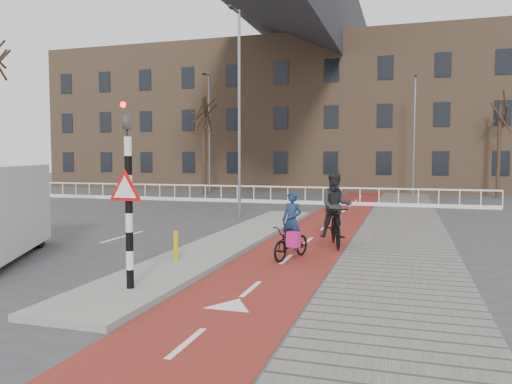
# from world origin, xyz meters

# --- Properties ---
(ground) EXTENTS (120.00, 120.00, 0.00)m
(ground) POSITION_xyz_m (0.00, 0.00, 0.00)
(ground) COLOR #38383A
(ground) RESTS_ON ground
(bike_lane) EXTENTS (2.50, 60.00, 0.01)m
(bike_lane) POSITION_xyz_m (1.50, 10.00, 0.01)
(bike_lane) COLOR maroon
(bike_lane) RESTS_ON ground
(sidewalk) EXTENTS (3.00, 60.00, 0.01)m
(sidewalk) POSITION_xyz_m (4.30, 10.00, 0.01)
(sidewalk) COLOR slate
(sidewalk) RESTS_ON ground
(curb_island) EXTENTS (1.80, 16.00, 0.12)m
(curb_island) POSITION_xyz_m (-0.70, 4.00, 0.06)
(curb_island) COLOR gray
(curb_island) RESTS_ON ground
(traffic_signal) EXTENTS (0.80, 0.80, 3.68)m
(traffic_signal) POSITION_xyz_m (-0.60, -2.02, 1.99)
(traffic_signal) COLOR black
(traffic_signal) RESTS_ON curb_island
(bollard) EXTENTS (0.12, 0.12, 0.71)m
(bollard) POSITION_xyz_m (-0.90, 0.58, 0.48)
(bollard) COLOR #CAA20B
(bollard) RESTS_ON curb_island
(cyclist_near) EXTENTS (1.02, 1.73, 1.73)m
(cyclist_near) POSITION_xyz_m (1.63, 2.09, 0.59)
(cyclist_near) COLOR black
(cyclist_near) RESTS_ON bike_lane
(cyclist_far) EXTENTS (1.09, 2.12, 2.17)m
(cyclist_far) POSITION_xyz_m (2.45, 4.21, 0.90)
(cyclist_far) COLOR black
(cyclist_far) RESTS_ON bike_lane
(railing) EXTENTS (28.00, 0.10, 0.99)m
(railing) POSITION_xyz_m (-5.00, 17.00, 0.31)
(railing) COLOR silver
(railing) RESTS_ON ground
(townhouse_row) EXTENTS (46.00, 10.00, 15.90)m
(townhouse_row) POSITION_xyz_m (-3.00, 32.00, 7.81)
(townhouse_row) COLOR #7F6047
(townhouse_row) RESTS_ON ground
(tree_mid) EXTENTS (0.29, 0.29, 6.67)m
(tree_mid) POSITION_xyz_m (-9.20, 22.05, 3.33)
(tree_mid) COLOR black
(tree_mid) RESTS_ON ground
(tree_right) EXTENTS (0.24, 0.24, 6.26)m
(tree_right) POSITION_xyz_m (10.05, 25.19, 3.13)
(tree_right) COLOR black
(tree_right) RESTS_ON ground
(streetlight_near) EXTENTS (0.12, 0.12, 8.85)m
(streetlight_near) POSITION_xyz_m (-2.56, 10.22, 4.42)
(streetlight_near) COLOR slate
(streetlight_near) RESTS_ON ground
(streetlight_left) EXTENTS (0.12, 0.12, 8.59)m
(streetlight_left) POSITION_xyz_m (-9.40, 23.54, 4.29)
(streetlight_left) COLOR slate
(streetlight_left) RESTS_ON ground
(streetlight_right) EXTENTS (0.12, 0.12, 7.94)m
(streetlight_right) POSITION_xyz_m (4.80, 24.23, 3.97)
(streetlight_right) COLOR slate
(streetlight_right) RESTS_ON ground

